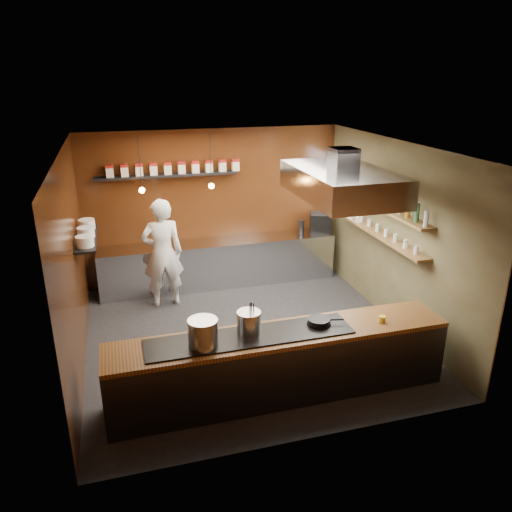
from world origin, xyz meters
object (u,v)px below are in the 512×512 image
object	(u,v)px
stockpot_small	(249,322)
chef	(163,253)
extractor_hood	(342,183)
stockpot_large	(203,333)
espresso_machine	(320,223)

from	to	relation	value
stockpot_small	chef	size ratio (longest dim) A/B	0.15
extractor_hood	chef	distance (m)	3.47
stockpot_large	stockpot_small	world-z (taller)	stockpot_large
chef	stockpot_small	bearing A→B (deg)	102.13
stockpot_small	chef	xyz separation A→B (m)	(-0.75, 3.05, -0.09)
stockpot_small	chef	distance (m)	3.14
stockpot_small	espresso_machine	xyz separation A→B (m)	(2.49, 3.65, 0.02)
extractor_hood	chef	bearing A→B (deg)	141.58
stockpot_large	chef	world-z (taller)	chef
espresso_machine	extractor_hood	bearing A→B (deg)	-87.72
stockpot_large	espresso_machine	world-z (taller)	espresso_machine
espresso_machine	stockpot_large	bearing A→B (deg)	-109.27
extractor_hood	stockpot_large	distance (m)	2.98
extractor_hood	chef	size ratio (longest dim) A/B	1.01
stockpot_small	espresso_machine	bearing A→B (deg)	55.65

